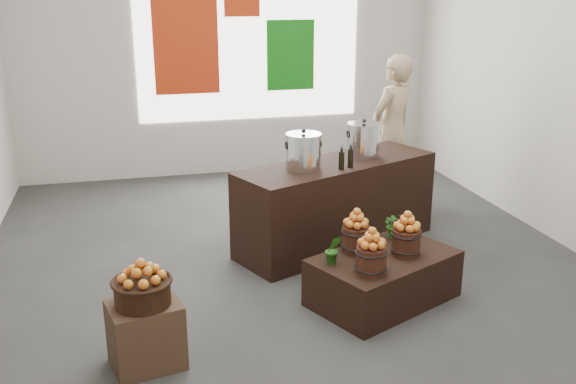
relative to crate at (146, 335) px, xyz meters
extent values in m
plane|color=#353533|center=(1.45, 1.44, -0.25)|extent=(7.00, 7.00, 0.00)
cube|color=#B7B2A9|center=(1.45, 4.94, 1.75)|extent=(6.00, 0.04, 4.00)
cube|color=white|center=(1.75, 4.92, 1.75)|extent=(3.20, 0.02, 2.40)
cube|color=#AB290D|center=(0.85, 4.91, 1.65)|extent=(0.90, 0.04, 1.40)
cube|color=#0F6610|center=(2.35, 4.91, 1.45)|extent=(0.70, 0.04, 1.00)
cube|color=brown|center=(0.00, 0.00, 0.00)|extent=(0.58, 0.51, 0.50)
cylinder|color=black|center=(0.00, 0.00, 0.34)|extent=(0.40, 0.40, 0.18)
cube|color=black|center=(2.07, 0.53, -0.03)|extent=(1.45, 1.22, 0.43)
cylinder|color=#3C1B10|center=(1.82, 0.22, 0.30)|extent=(0.25, 0.25, 0.23)
cylinder|color=#3C1B10|center=(2.26, 0.51, 0.30)|extent=(0.25, 0.25, 0.23)
cylinder|color=#3C1B10|center=(1.86, 0.68, 0.30)|extent=(0.25, 0.25, 0.23)
imported|color=#1D5511|center=(2.32, 0.89, 0.31)|extent=(0.24, 0.21, 0.26)
imported|color=#1D5511|center=(1.58, 0.48, 0.31)|extent=(0.16, 0.14, 0.26)
cube|color=black|center=(2.07, 1.86, 0.21)|extent=(2.35, 1.54, 0.92)
cylinder|color=silver|center=(1.65, 1.68, 0.84)|extent=(0.35, 0.35, 0.35)
cylinder|color=silver|center=(2.40, 2.00, 0.84)|extent=(0.35, 0.35, 0.35)
imported|color=#9F8561|center=(3.17, 3.02, 0.69)|extent=(0.82, 0.74, 1.88)
camera|label=1|loc=(0.00, -4.25, 2.43)|focal=40.00mm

